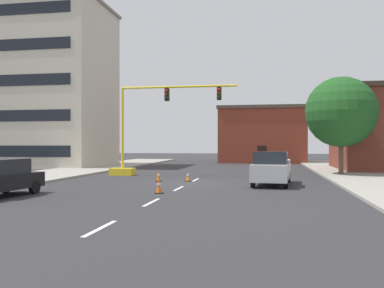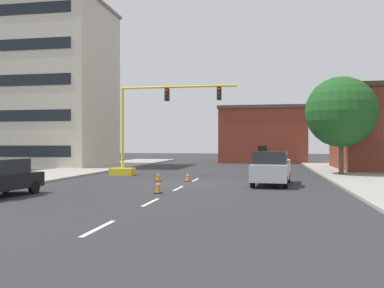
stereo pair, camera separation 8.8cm
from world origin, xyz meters
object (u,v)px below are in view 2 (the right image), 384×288
at_px(pickup_truck_silver, 271,169).
at_px(traffic_cone_roadside_a, 158,176).
at_px(traffic_cone_roadside_b, 188,177).
at_px(tree_right_mid, 341,112).
at_px(traffic_cone_roadside_c, 158,187).
at_px(traffic_signal_gantry, 138,146).

height_order(pickup_truck_silver, traffic_cone_roadside_a, pickup_truck_silver).
relative_size(pickup_truck_silver, traffic_cone_roadside_a, 8.44).
xyz_separation_m(pickup_truck_silver, traffic_cone_roadside_b, (-5.32, 1.46, -0.67)).
distance_m(tree_right_mid, pickup_truck_silver, 10.50).
xyz_separation_m(pickup_truck_silver, traffic_cone_roadside_c, (-5.52, -5.28, -0.64)).
bearing_deg(tree_right_mid, traffic_cone_roadside_c, -128.71).
height_order(traffic_signal_gantry, tree_right_mid, tree_right_mid).
relative_size(traffic_signal_gantry, pickup_truck_silver, 1.76).
height_order(tree_right_mid, traffic_cone_roadside_a, tree_right_mid).
xyz_separation_m(traffic_cone_roadside_a, traffic_cone_roadside_c, (1.69, -6.43, 0.01)).
relative_size(tree_right_mid, traffic_cone_roadside_a, 11.48).
height_order(traffic_cone_roadside_a, traffic_cone_roadside_b, traffic_cone_roadside_a).
xyz_separation_m(tree_right_mid, pickup_truck_silver, (-5.28, -8.20, -3.88)).
bearing_deg(traffic_cone_roadside_a, tree_right_mid, 29.43).
bearing_deg(traffic_signal_gantry, traffic_cone_roadside_b, -42.86).
height_order(pickup_truck_silver, traffic_cone_roadside_c, pickup_truck_silver).
distance_m(traffic_cone_roadside_b, traffic_cone_roadside_c, 6.74).
relative_size(traffic_signal_gantry, tree_right_mid, 1.29).
bearing_deg(traffic_cone_roadside_c, traffic_cone_roadside_b, 88.33).
height_order(pickup_truck_silver, traffic_cone_roadside_b, pickup_truck_silver).
xyz_separation_m(traffic_signal_gantry, traffic_cone_roadside_a, (2.81, -4.67, -1.96)).
relative_size(traffic_signal_gantry, traffic_cone_roadside_a, 14.83).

